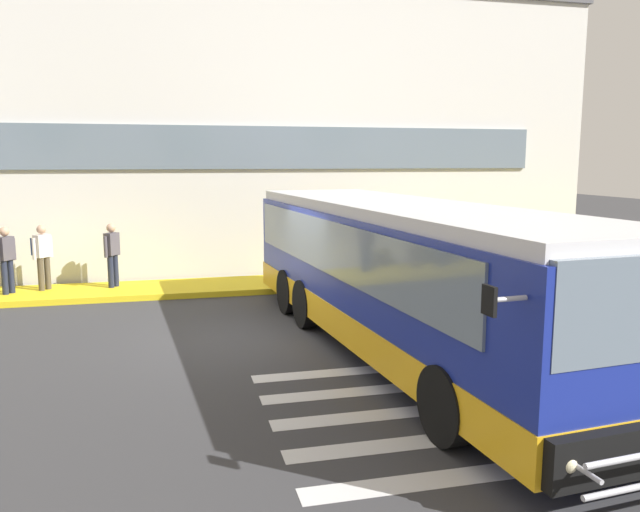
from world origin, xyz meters
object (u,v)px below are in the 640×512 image
object	(u,v)px
passenger_near_column	(6,257)
bus_main_foreground	(405,280)
passenger_by_doorway	(42,253)
passenger_at_curb_edge	(112,252)

from	to	relation	value
passenger_near_column	bus_main_foreground	bearing A→B (deg)	-38.61
passenger_by_doorway	passenger_at_curb_edge	world-z (taller)	same
bus_main_foreground	passenger_by_doorway	world-z (taller)	bus_main_foreground
bus_main_foreground	passenger_by_doorway	distance (m)	9.86
passenger_near_column	passenger_at_curb_edge	xyz separation A→B (m)	(2.48, 0.27, 0.00)
passenger_near_column	passenger_at_curb_edge	world-z (taller)	same
bus_main_foreground	passenger_near_column	world-z (taller)	bus_main_foreground
bus_main_foreground	passenger_by_doorway	size ratio (longest dim) A/B	6.79
bus_main_foreground	passenger_near_column	bearing A→B (deg)	141.39
passenger_by_doorway	bus_main_foreground	bearing A→B (deg)	-42.82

